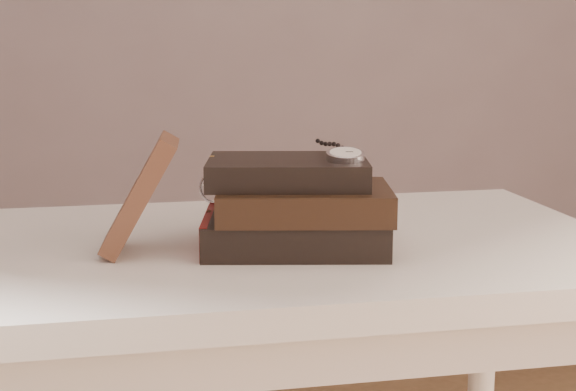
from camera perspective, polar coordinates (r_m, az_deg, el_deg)
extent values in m
cube|color=silver|center=(1.20, -0.89, -3.97)|extent=(1.00, 0.60, 0.04)
cube|color=white|center=(1.22, -0.88, -6.69)|extent=(0.88, 0.49, 0.08)
cube|color=black|center=(1.14, 0.49, -2.52)|extent=(0.28, 0.21, 0.05)
cube|color=beige|center=(1.14, 0.65, -2.52)|extent=(0.27, 0.20, 0.04)
cube|color=gold|center=(1.17, -5.47, -2.23)|extent=(0.01, 0.01, 0.05)
cube|color=maroon|center=(1.15, -5.52, -2.52)|extent=(0.04, 0.16, 0.05)
cube|color=black|center=(1.13, 1.14, -0.44)|extent=(0.26, 0.20, 0.04)
cube|color=beige|center=(1.13, 1.29, -0.44)|extent=(0.25, 0.19, 0.03)
cube|color=gold|center=(1.15, -4.55, -0.21)|extent=(0.01, 0.01, 0.04)
cube|color=black|center=(1.14, -0.03, 1.66)|extent=(0.24, 0.19, 0.04)
cube|color=beige|center=(1.14, 0.12, 1.66)|extent=(0.23, 0.18, 0.03)
cube|color=gold|center=(1.16, -5.26, 1.83)|extent=(0.01, 0.01, 0.04)
cube|color=#412419|center=(1.13, -10.19, 0.09)|extent=(0.12, 0.12, 0.16)
cylinder|color=silver|center=(1.11, 3.99, 2.74)|extent=(0.06, 0.06, 0.02)
cylinder|color=white|center=(1.11, 4.00, 2.97)|extent=(0.05, 0.05, 0.01)
torus|color=silver|center=(1.11, 4.00, 2.95)|extent=(0.06, 0.06, 0.01)
cylinder|color=silver|center=(1.14, 3.88, 2.96)|extent=(0.01, 0.01, 0.01)
cube|color=black|center=(1.12, 3.97, 3.07)|extent=(0.00, 0.01, 0.00)
cube|color=black|center=(1.11, 4.26, 3.03)|extent=(0.01, 0.00, 0.00)
sphere|color=black|center=(1.15, 3.78, 3.29)|extent=(0.01, 0.01, 0.01)
sphere|color=black|center=(1.16, 3.48, 3.47)|extent=(0.01, 0.01, 0.01)
sphere|color=black|center=(1.17, 3.18, 3.56)|extent=(0.01, 0.01, 0.01)
sphere|color=black|center=(1.19, 2.89, 3.58)|extent=(0.01, 0.01, 0.01)
sphere|color=black|center=(1.20, 2.61, 3.58)|extent=(0.01, 0.01, 0.01)
sphere|color=black|center=(1.21, 2.34, 3.64)|extent=(0.01, 0.01, 0.01)
sphere|color=black|center=(1.23, 2.07, 3.79)|extent=(0.01, 0.01, 0.01)
torus|color=silver|center=(1.21, -5.01, 0.57)|extent=(0.05, 0.02, 0.05)
torus|color=silver|center=(1.21, -2.46, 0.57)|extent=(0.05, 0.02, 0.05)
cylinder|color=silver|center=(1.21, -3.74, 0.72)|extent=(0.01, 0.01, 0.00)
cylinder|color=silver|center=(1.27, -5.83, 0.75)|extent=(0.02, 0.11, 0.03)
cylinder|color=silver|center=(1.27, -1.34, 0.76)|extent=(0.02, 0.11, 0.03)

